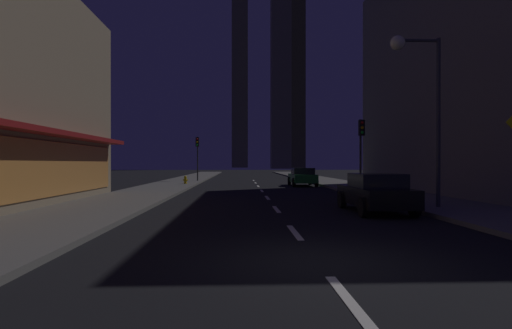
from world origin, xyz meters
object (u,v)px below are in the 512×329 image
at_px(fire_hydrant_far_left, 185,180).
at_px(traffic_light_near_right, 361,139).
at_px(traffic_light_far_left, 197,149).
at_px(car_parked_near, 375,192).
at_px(street_lamp_right, 417,79).
at_px(car_parked_far, 302,177).

bearing_deg(fire_hydrant_far_left, traffic_light_near_right, -41.63).
bearing_deg(traffic_light_far_left, fire_hydrant_far_left, -94.20).
bearing_deg(car_parked_near, traffic_light_far_left, 111.25).
height_order(car_parked_near, fire_hydrant_far_left, car_parked_near).
bearing_deg(car_parked_near, street_lamp_right, 12.84).
relative_size(car_parked_near, street_lamp_right, 0.64).
distance_m(car_parked_far, traffic_light_far_left, 11.30).
relative_size(fire_hydrant_far_left, traffic_light_near_right, 0.16).
xyz_separation_m(traffic_light_far_left, street_lamp_right, (10.88, -22.99, 1.87)).
bearing_deg(traffic_light_far_left, car_parked_far, -34.43).
xyz_separation_m(car_parked_near, traffic_light_near_right, (1.90, 7.82, 2.45)).
height_order(car_parked_near, traffic_light_near_right, traffic_light_near_right).
height_order(traffic_light_near_right, traffic_light_far_left, same).
relative_size(traffic_light_near_right, traffic_light_far_left, 1.00).
bearing_deg(car_parked_near, car_parked_far, 90.00).
relative_size(fire_hydrant_far_left, traffic_light_far_left, 0.16).
bearing_deg(car_parked_far, traffic_light_near_right, -78.50).
bearing_deg(street_lamp_right, traffic_light_near_right, 89.07).
distance_m(car_parked_near, fire_hydrant_far_left, 20.31).
relative_size(car_parked_near, fire_hydrant_far_left, 6.48).
relative_size(car_parked_near, traffic_light_far_left, 1.01).
relative_size(car_parked_far, traffic_light_near_right, 1.01).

